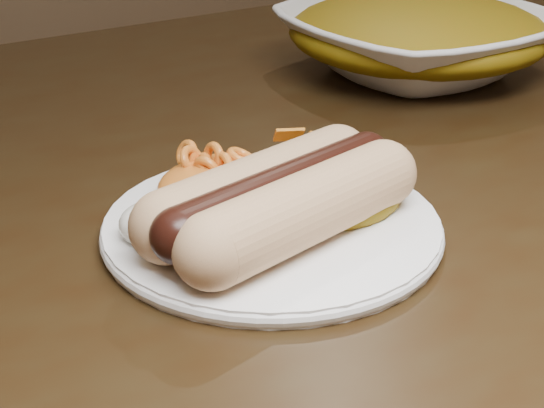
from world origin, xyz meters
TOP-DOWN VIEW (x-y plane):
  - table at (0.00, 0.00)m, footprint 1.60×0.90m
  - plate at (0.02, -0.06)m, footprint 0.25×0.25m
  - hotdog at (0.02, -0.08)m, footprint 0.15×0.10m
  - mac_and_cheese at (0.02, -0.01)m, footprint 0.11×0.11m
  - sour_cream at (-0.04, -0.04)m, footprint 0.04×0.04m
  - taco_salad at (0.07, -0.06)m, footprint 0.10×0.09m
  - serving_bowl at (0.31, 0.14)m, footprint 0.24×0.24m
  - bowl_filling at (0.31, 0.14)m, footprint 0.32×0.32m

SIDE VIEW (x-z plane):
  - table at x=0.00m, z-range 0.28..1.03m
  - plate at x=0.02m, z-range 0.75..0.76m
  - sour_cream at x=-0.04m, z-range 0.76..0.78m
  - taco_salad at x=0.07m, z-range 0.76..0.80m
  - mac_and_cheese at x=0.02m, z-range 0.76..0.79m
  - serving_bowl at x=0.31m, z-range 0.75..0.81m
  - hotdog at x=0.02m, z-range 0.76..0.80m
  - bowl_filling at x=0.31m, z-range 0.77..0.83m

